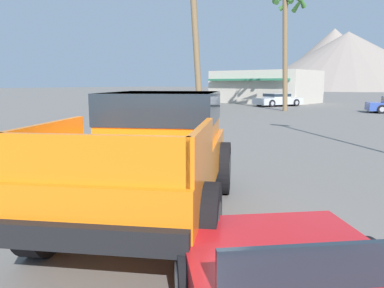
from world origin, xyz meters
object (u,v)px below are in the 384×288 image
at_px(orange_pickup_truck, 156,144).
at_px(palm_tree_tall, 288,22).
at_px(parked_car_silver, 277,100).
at_px(palm_tree_short, 198,8).
at_px(parked_car_tan, 201,102).

distance_m(orange_pickup_truck, palm_tree_tall, 24.16).
height_order(parked_car_silver, palm_tree_short, palm_tree_short).
bearing_deg(orange_pickup_truck, parked_car_silver, 81.55).
xyz_separation_m(parked_car_silver, palm_tree_tall, (3.14, -5.09, 5.89)).
xyz_separation_m(parked_car_tan, parked_car_silver, (2.42, 8.26, 0.01)).
bearing_deg(parked_car_silver, orange_pickup_truck, -43.73).
distance_m(palm_tree_tall, palm_tree_short, 8.66).
height_order(orange_pickup_truck, parked_car_tan, orange_pickup_truck).
bearing_deg(parked_car_silver, palm_tree_short, -60.10).
height_order(parked_car_tan, palm_tree_short, palm_tree_short).
bearing_deg(parked_car_tan, orange_pickup_truck, 90.39).
bearing_deg(parked_car_tan, palm_tree_tall, 173.79).
bearing_deg(orange_pickup_truck, palm_tree_short, 94.85).
xyz_separation_m(parked_car_silver, palm_tree_short, (1.54, -13.60, 5.79)).
height_order(palm_tree_tall, palm_tree_short, palm_tree_tall).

